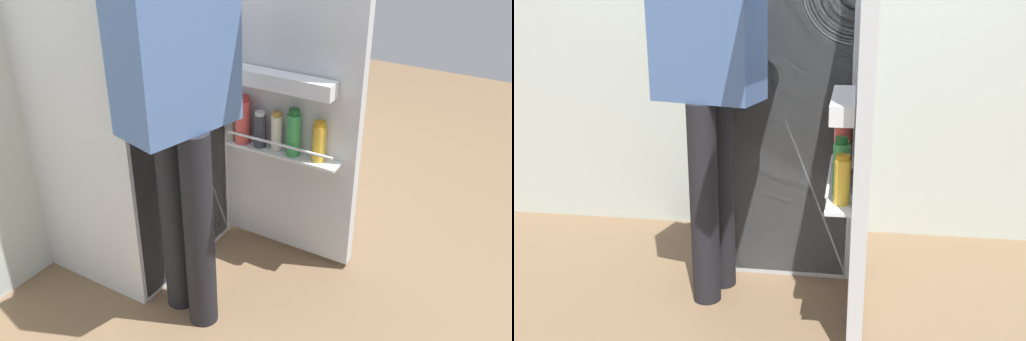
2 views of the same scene
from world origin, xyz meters
The scene contains 3 objects.
ground_plane centered at (0.00, 0.00, 0.00)m, with size 6.90×6.90×0.00m, color brown.
refrigerator centered at (0.03, 0.48, 0.84)m, with size 0.73×1.24×1.69m.
person centered at (-0.24, 0.05, 1.05)m, with size 0.57×0.81×1.74m.
Camera 1 is at (-1.74, -1.16, 1.73)m, focal length 40.39 mm.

